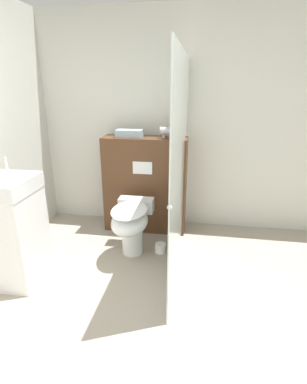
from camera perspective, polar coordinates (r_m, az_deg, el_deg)
The scene contains 9 objects.
ground_plane at distance 2.16m, azimuth -10.67°, elevation -32.11°, with size 12.00×12.00×0.00m, color #9E9384.
wall_back at distance 3.64m, azimuth 0.62°, elevation 12.90°, with size 8.00×0.06×2.50m.
partition_panel at distance 3.56m, azimuth -1.58°, elevation 1.41°, with size 0.97×0.31×1.13m.
shower_glass at distance 2.75m, azimuth 5.09°, elevation 4.72°, with size 0.04×1.79×1.95m.
toilet at distance 3.07m, azimuth -4.28°, elevation -5.82°, with size 0.37×0.64×0.54m.
sink_vanity at distance 2.93m, azimuth -25.95°, elevation -6.59°, with size 0.53×0.48×1.11m.
hair_drier at distance 3.34m, azimuth 2.59°, elevation 11.54°, with size 0.16×0.08×0.12m.
folded_towel at distance 3.43m, azimuth -4.65°, elevation 11.05°, with size 0.29×0.16×0.08m.
spare_toilet_roll at distance 3.24m, azimuth 1.30°, elevation -10.60°, with size 0.11×0.11×0.10m.
Camera 1 is at (0.54, -1.23, 1.70)m, focal length 28.00 mm.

